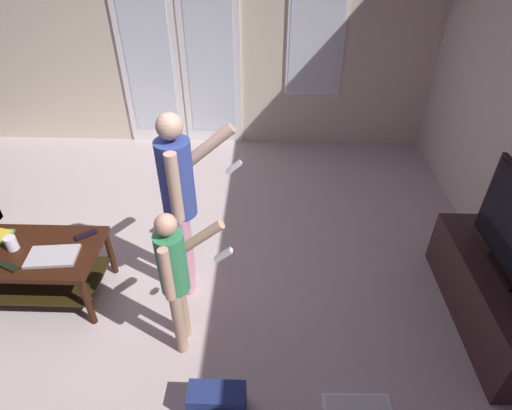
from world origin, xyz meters
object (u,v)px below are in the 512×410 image
(laptop_closed, at_px, (53,256))
(dvd_remote_slim, at_px, (8,267))
(coffee_table, at_px, (31,262))
(tv_remote_black, at_px, (86,235))
(loose_keyboard, at_px, (356,403))
(person_child, at_px, (175,274))
(cup_near_edge, at_px, (11,243))
(backpack, at_px, (217,402))
(tv_stand, at_px, (491,297))
(person_adult, at_px, (180,194))

(laptop_closed, xyz_separation_m, dvd_remote_slim, (-0.27, -0.12, -0.00))
(coffee_table, relative_size, laptop_closed, 3.07)
(tv_remote_black, bearing_deg, loose_keyboard, -66.23)
(laptop_closed, bearing_deg, person_child, -25.13)
(laptop_closed, height_order, cup_near_edge, cup_near_edge)
(backpack, bearing_deg, tv_remote_black, 135.60)
(laptop_closed, relative_size, dvd_remote_slim, 2.10)
(tv_stand, distance_m, tv_remote_black, 3.13)
(person_child, relative_size, backpack, 3.28)
(coffee_table, relative_size, tv_remote_black, 6.45)
(person_child, bearing_deg, backpack, -60.61)
(coffee_table, height_order, tv_stand, same)
(loose_keyboard, relative_size, cup_near_edge, 4.02)
(person_adult, xyz_separation_m, cup_near_edge, (-1.30, -0.14, -0.39))
(backpack, distance_m, tv_remote_black, 1.63)
(coffee_table, relative_size, loose_keyboard, 2.48)
(cup_near_edge, bearing_deg, tv_stand, -2.43)
(person_adult, bearing_deg, coffee_table, -172.74)
(backpack, distance_m, dvd_remote_slim, 1.78)
(loose_keyboard, relative_size, laptop_closed, 1.24)
(backpack, relative_size, dvd_remote_slim, 2.10)
(cup_near_edge, bearing_deg, person_adult, 6.22)
(dvd_remote_slim, bearing_deg, tv_remote_black, 63.42)
(backpack, distance_m, loose_keyboard, 0.90)
(loose_keyboard, bearing_deg, cup_near_edge, 160.86)
(cup_near_edge, relative_size, dvd_remote_slim, 0.65)
(person_adult, bearing_deg, cup_near_edge, -173.78)
(loose_keyboard, bearing_deg, person_adult, 140.32)
(tv_stand, xyz_separation_m, cup_near_edge, (-3.60, 0.15, 0.30))
(laptop_closed, bearing_deg, cup_near_edge, 159.89)
(person_adult, distance_m, person_child, 0.62)
(person_adult, xyz_separation_m, dvd_remote_slim, (-1.23, -0.34, -0.43))
(dvd_remote_slim, bearing_deg, coffee_table, 104.15)
(person_child, height_order, laptop_closed, person_child)
(person_child, relative_size, tv_remote_black, 6.91)
(loose_keyboard, distance_m, cup_near_edge, 2.72)
(coffee_table, distance_m, person_adult, 1.34)
(backpack, distance_m, cup_near_edge, 1.94)
(loose_keyboard, bearing_deg, dvd_remote_slim, 164.67)
(tv_stand, height_order, dvd_remote_slim, dvd_remote_slim)
(person_adult, distance_m, laptop_closed, 1.07)
(cup_near_edge, relative_size, tv_remote_black, 0.65)
(backpack, relative_size, tv_remote_black, 2.10)
(loose_keyboard, bearing_deg, coffee_table, 160.42)
(coffee_table, relative_size, person_adult, 0.71)
(tv_stand, distance_m, loose_keyboard, 1.32)
(coffee_table, distance_m, tv_stand, 3.51)
(person_child, distance_m, laptop_closed, 1.08)
(tv_stand, relative_size, tv_remote_black, 8.25)
(tv_stand, bearing_deg, dvd_remote_slim, -179.22)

